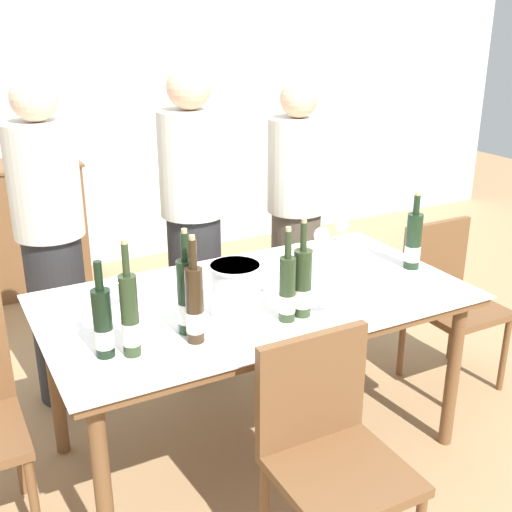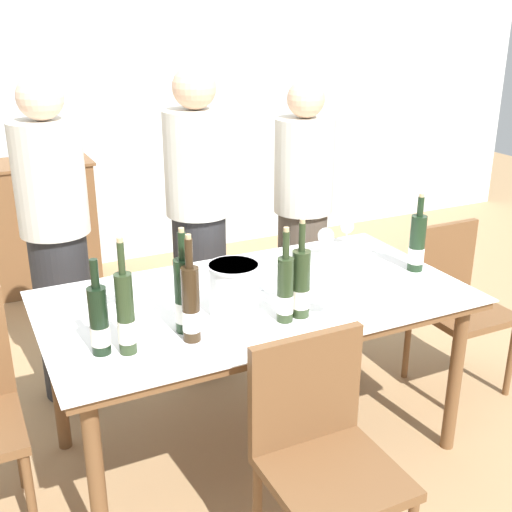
{
  "view_description": "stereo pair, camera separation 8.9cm",
  "coord_description": "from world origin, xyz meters",
  "px_view_note": "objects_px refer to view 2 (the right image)",
  "views": [
    {
      "loc": [
        -1.15,
        -2.17,
        1.88
      ],
      "look_at": [
        0.0,
        0.0,
        0.94
      ],
      "focal_mm": 45.0,
      "sensor_mm": 36.0,
      "label": 1
    },
    {
      "loc": [
        -1.07,
        -2.21,
        1.88
      ],
      "look_at": [
        0.0,
        0.0,
        0.94
      ],
      "focal_mm": 45.0,
      "sensor_mm": 36.0,
      "label": 2
    }
  ],
  "objects_px": {
    "chair_near_front": "(321,447)",
    "chair_right_end": "(453,295)",
    "wine_bottle_4": "(99,321)",
    "wine_bottle_5": "(184,297)",
    "person_guest_right": "(303,220)",
    "wine_bottle_6": "(191,305)",
    "wine_glass_4": "(257,265)",
    "wine_bottle_2": "(301,285)",
    "wine_glass_0": "(116,285)",
    "sideboard_cabinet": "(3,230)",
    "wine_bottle_1": "(126,315)",
    "ice_bucket": "(234,288)",
    "wine_glass_3": "(327,294)",
    "dining_table": "(256,311)",
    "wine_bottle_0": "(417,244)",
    "wine_glass_2": "(326,237)",
    "person_host": "(57,245)",
    "person_guest_left": "(199,227)",
    "wine_bottle_3": "(284,290)",
    "wine_glass_1": "(347,228)"
  },
  "relations": [
    {
      "from": "wine_bottle_2",
      "to": "wine_glass_0",
      "type": "height_order",
      "value": "wine_bottle_2"
    },
    {
      "from": "ice_bucket",
      "to": "wine_bottle_6",
      "type": "height_order",
      "value": "wine_bottle_6"
    },
    {
      "from": "wine_bottle_0",
      "to": "wine_bottle_4",
      "type": "bearing_deg",
      "value": -174.71
    },
    {
      "from": "wine_bottle_3",
      "to": "wine_glass_1",
      "type": "bearing_deg",
      "value": 41.84
    },
    {
      "from": "sideboard_cabinet",
      "to": "person_host",
      "type": "height_order",
      "value": "person_host"
    },
    {
      "from": "wine_bottle_1",
      "to": "wine_bottle_5",
      "type": "xyz_separation_m",
      "value": [
        0.24,
        0.07,
        -0.01
      ]
    },
    {
      "from": "wine_bottle_5",
      "to": "ice_bucket",
      "type": "bearing_deg",
      "value": 14.18
    },
    {
      "from": "wine_bottle_6",
      "to": "wine_bottle_5",
      "type": "bearing_deg",
      "value": 87.47
    },
    {
      "from": "wine_glass_0",
      "to": "wine_glass_1",
      "type": "relative_size",
      "value": 1.07
    },
    {
      "from": "wine_bottle_0",
      "to": "wine_glass_2",
      "type": "xyz_separation_m",
      "value": [
        -0.27,
        0.34,
        -0.03
      ]
    },
    {
      "from": "person_guest_right",
      "to": "ice_bucket",
      "type": "bearing_deg",
      "value": -132.65
    },
    {
      "from": "wine_bottle_1",
      "to": "wine_glass_2",
      "type": "bearing_deg",
      "value": 24.68
    },
    {
      "from": "wine_bottle_1",
      "to": "wine_glass_3",
      "type": "bearing_deg",
      "value": -3.56
    },
    {
      "from": "wine_bottle_1",
      "to": "wine_glass_2",
      "type": "height_order",
      "value": "wine_bottle_1"
    },
    {
      "from": "sideboard_cabinet",
      "to": "chair_near_front",
      "type": "xyz_separation_m",
      "value": [
        0.7,
        -3.08,
        0.06
      ]
    },
    {
      "from": "wine_bottle_2",
      "to": "wine_bottle_4",
      "type": "xyz_separation_m",
      "value": [
        -0.77,
        0.05,
        -0.01
      ]
    },
    {
      "from": "chair_near_front",
      "to": "chair_right_end",
      "type": "bearing_deg",
      "value": 31.72
    },
    {
      "from": "sideboard_cabinet",
      "to": "dining_table",
      "type": "xyz_separation_m",
      "value": [
        0.81,
        -2.37,
        0.23
      ]
    },
    {
      "from": "wine_glass_0",
      "to": "chair_near_front",
      "type": "distance_m",
      "value": 1.03
    },
    {
      "from": "wine_glass_0",
      "to": "chair_right_end",
      "type": "relative_size",
      "value": 0.16
    },
    {
      "from": "ice_bucket",
      "to": "wine_glass_2",
      "type": "distance_m",
      "value": 0.77
    },
    {
      "from": "dining_table",
      "to": "ice_bucket",
      "type": "relative_size",
      "value": 8.59
    },
    {
      "from": "wine_bottle_0",
      "to": "wine_glass_1",
      "type": "bearing_deg",
      "value": 102.14
    },
    {
      "from": "wine_bottle_1",
      "to": "wine_bottle_4",
      "type": "xyz_separation_m",
      "value": [
        -0.08,
        0.04,
        -0.02
      ]
    },
    {
      "from": "wine_bottle_3",
      "to": "person_host",
      "type": "distance_m",
      "value": 1.28
    },
    {
      "from": "wine_bottle_2",
      "to": "person_host",
      "type": "relative_size",
      "value": 0.24
    },
    {
      "from": "wine_bottle_2",
      "to": "wine_glass_2",
      "type": "relative_size",
      "value": 2.83
    },
    {
      "from": "wine_bottle_2",
      "to": "wine_glass_3",
      "type": "bearing_deg",
      "value": -21.94
    },
    {
      "from": "wine_bottle_6",
      "to": "wine_glass_4",
      "type": "relative_size",
      "value": 2.64
    },
    {
      "from": "wine_bottle_0",
      "to": "person_guest_left",
      "type": "xyz_separation_m",
      "value": [
        -0.74,
        0.83,
        -0.06
      ]
    },
    {
      "from": "sideboard_cabinet",
      "to": "dining_table",
      "type": "height_order",
      "value": "sideboard_cabinet"
    },
    {
      "from": "wine_bottle_3",
      "to": "wine_bottle_5",
      "type": "distance_m",
      "value": 0.38
    },
    {
      "from": "wine_bottle_0",
      "to": "chair_right_end",
      "type": "bearing_deg",
      "value": 19.49
    },
    {
      "from": "chair_right_end",
      "to": "person_guest_right",
      "type": "relative_size",
      "value": 0.55
    },
    {
      "from": "chair_right_end",
      "to": "person_host",
      "type": "distance_m",
      "value": 2.02
    },
    {
      "from": "dining_table",
      "to": "wine_bottle_6",
      "type": "xyz_separation_m",
      "value": [
        -0.38,
        -0.24,
        0.21
      ]
    },
    {
      "from": "wine_bottle_1",
      "to": "wine_glass_0",
      "type": "xyz_separation_m",
      "value": [
        0.06,
        0.38,
        -0.05
      ]
    },
    {
      "from": "dining_table",
      "to": "ice_bucket",
      "type": "bearing_deg",
      "value": -144.31
    },
    {
      "from": "wine_bottle_4",
      "to": "wine_bottle_5",
      "type": "bearing_deg",
      "value": 5.58
    },
    {
      "from": "dining_table",
      "to": "chair_near_front",
      "type": "distance_m",
      "value": 0.74
    },
    {
      "from": "wine_glass_0",
      "to": "wine_glass_3",
      "type": "xyz_separation_m",
      "value": [
        0.72,
        -0.43,
        -0.01
      ]
    },
    {
      "from": "wine_glass_3",
      "to": "wine_bottle_1",
      "type": "bearing_deg",
      "value": 176.44
    },
    {
      "from": "wine_glass_3",
      "to": "wine_bottle_3",
      "type": "bearing_deg",
      "value": 171.57
    },
    {
      "from": "wine_bottle_4",
      "to": "person_guest_right",
      "type": "relative_size",
      "value": 0.23
    },
    {
      "from": "sideboard_cabinet",
      "to": "chair_right_end",
      "type": "height_order",
      "value": "sideboard_cabinet"
    },
    {
      "from": "wine_bottle_4",
      "to": "wine_glass_4",
      "type": "relative_size",
      "value": 2.29
    },
    {
      "from": "wine_bottle_4",
      "to": "wine_glass_4",
      "type": "bearing_deg",
      "value": 19.48
    },
    {
      "from": "wine_bottle_5",
      "to": "wine_glass_4",
      "type": "distance_m",
      "value": 0.47
    },
    {
      "from": "wine_bottle_4",
      "to": "person_guest_left",
      "type": "relative_size",
      "value": 0.21
    },
    {
      "from": "sideboard_cabinet",
      "to": "wine_glass_0",
      "type": "height_order",
      "value": "sideboard_cabinet"
    }
  ]
}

